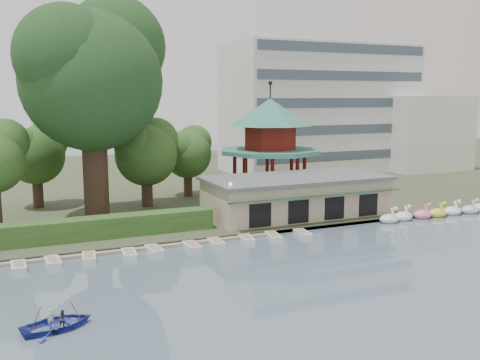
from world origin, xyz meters
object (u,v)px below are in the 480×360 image
big_tree (93,69)px  rowboat_with_passengers (57,319)px  boathouse (296,195)px  dock (80,254)px  pavilion (270,138)px

big_tree → rowboat_with_passengers: size_ratio=3.70×
boathouse → dock: bearing=-167.8°
dock → pavilion: (24.00, 14.80, 7.36)m
rowboat_with_passengers → pavilion: bearing=46.3°
pavilion → big_tree: bearing=-169.7°
rowboat_with_passengers → boathouse: bearing=36.1°
pavilion → rowboat_with_passengers: (-26.86, -28.16, -6.94)m
boathouse → rowboat_with_passengers: boathouse is taller
dock → pavilion: size_ratio=2.52×
boathouse → big_tree: bearing=161.6°
dock → big_tree: bearing=73.9°
dock → rowboat_with_passengers: 13.67m
dock → boathouse: 22.62m
big_tree → pavilion: bearing=10.3°
pavilion → rowboat_with_passengers: size_ratio=2.29×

